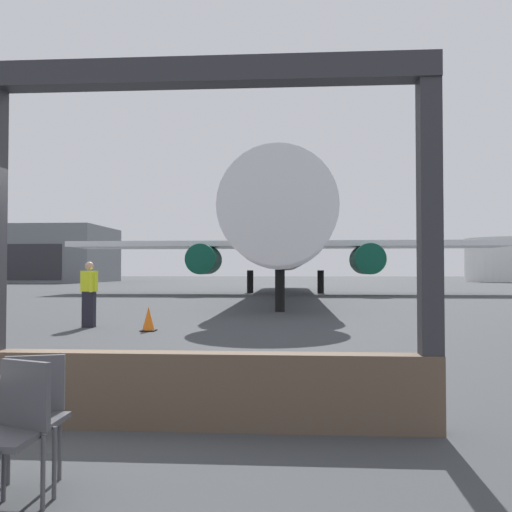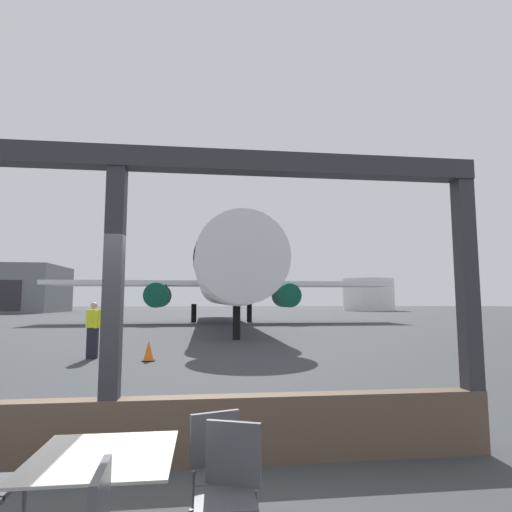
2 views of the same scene
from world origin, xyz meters
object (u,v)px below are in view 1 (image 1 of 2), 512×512
at_px(cafe_chair_side_extra, 33,408).
at_px(distant_hangar, 29,255).
at_px(fuel_storage_tank, 501,260).
at_px(airplane, 285,238).
at_px(ground_crew_worker, 89,293).
at_px(cafe_chair_window_right, 12,422).
at_px(traffic_cone, 149,320).

relative_size(cafe_chair_side_extra, distant_hangar, 0.04).
bearing_deg(distant_hangar, fuel_storage_tank, 5.07).
distance_m(airplane, distant_hangar, 54.01).
bearing_deg(airplane, cafe_chair_side_extra, -92.61).
xyz_separation_m(cafe_chair_side_extra, ground_crew_worker, (-3.57, 10.39, 0.36)).
height_order(cafe_chair_side_extra, airplane, airplane).
relative_size(cafe_chair_side_extra, airplane, 0.03).
distance_m(cafe_chair_window_right, ground_crew_worker, 11.36).
bearing_deg(distant_hangar, ground_crew_worker, -62.15).
xyz_separation_m(ground_crew_worker, traffic_cone, (1.81, -0.78, -0.62)).
height_order(cafe_chair_side_extra, distant_hangar, distant_hangar).
distance_m(cafe_chair_side_extra, airplane, 30.02).
height_order(traffic_cone, distant_hangar, distant_hangar).
relative_size(airplane, distant_hangar, 1.56).
height_order(airplane, ground_crew_worker, airplane).
bearing_deg(ground_crew_worker, cafe_chair_side_extra, -71.02).
xyz_separation_m(distant_hangar, fuel_storage_tank, (66.61, 5.91, -0.72)).
bearing_deg(ground_crew_worker, fuel_storage_tank, 61.67).
bearing_deg(fuel_storage_tank, traffic_cone, -116.81).
bearing_deg(cafe_chair_window_right, distant_hangar, 116.52).
relative_size(cafe_chair_window_right, cafe_chair_side_extra, 1.03).
distance_m(airplane, fuel_storage_tank, 54.97).
relative_size(ground_crew_worker, distant_hangar, 0.08).
bearing_deg(ground_crew_worker, airplane, 75.77).
xyz_separation_m(cafe_chair_side_extra, traffic_cone, (-1.76, 9.61, -0.25)).
height_order(distant_hangar, fuel_storage_tank, distant_hangar).
bearing_deg(cafe_chair_side_extra, fuel_storage_tank, 67.32).
xyz_separation_m(traffic_cone, distant_hangar, (-33.21, 60.19, 3.52)).
distance_m(traffic_cone, distant_hangar, 68.84).
bearing_deg(distant_hangar, cafe_chair_window_right, -63.48).
bearing_deg(fuel_storage_tank, cafe_chair_window_right, -112.55).
height_order(airplane, fuel_storage_tank, airplane).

